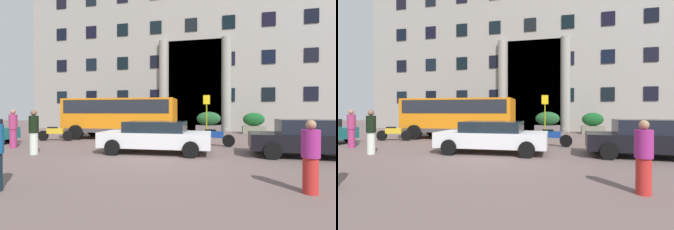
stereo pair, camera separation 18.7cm
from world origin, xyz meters
The scene contains 16 objects.
ground_plane centered at (0.00, 0.00, -0.06)m, with size 80.00×64.00×0.12m, color #675452.
office_building_facade centered at (0.00, 17.47, 7.26)m, with size 33.11×9.67×14.53m.
orange_minibus centered at (-3.64, 5.50, 1.53)m, with size 7.12×2.94×2.53m.
bus_stop_sign centered at (1.69, 7.35, 1.73)m, with size 0.44×0.08×2.81m.
hedge_planter_far_west centered at (-6.22, 10.14, 0.64)m, with size 1.78×0.83×1.33m.
hedge_planter_east centered at (-2.53, 10.53, 0.65)m, with size 2.02×0.76×1.35m.
hedge_planter_west centered at (1.67, 10.85, 0.82)m, with size 2.03×1.00×1.70m.
hedge_planter_far_east centered at (5.13, 10.64, 0.79)m, with size 1.68×0.84×1.63m.
parked_sedan_far centered at (-0.05, 0.63, 0.69)m, with size 4.55×2.09×1.31m.
parked_compact_extra centered at (6.00, 0.93, 0.73)m, with size 4.65×2.23×1.42m.
scooter_by_planter centered at (7.40, 3.44, 0.45)m, with size 1.87×0.77×0.89m.
motorcycle_far_end centered at (2.24, 3.16, 0.46)m, with size 2.01×0.75×0.89m.
motorcycle_near_kerb centered at (-6.90, 3.39, 0.46)m, with size 2.08×0.60×0.89m.
pedestrian_woman_dark_dress centered at (-6.95, 0.50, 0.92)m, with size 0.36×0.36×1.82m.
pedestrian_woman_with_bag centered at (4.41, -3.61, 0.77)m, with size 0.36×0.36×1.54m.
pedestrian_child_trailing centered at (-4.71, -0.79, 0.90)m, with size 0.36×0.36×1.78m.
Camera 1 is at (2.55, -9.19, 1.71)m, focal length 26.10 mm.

